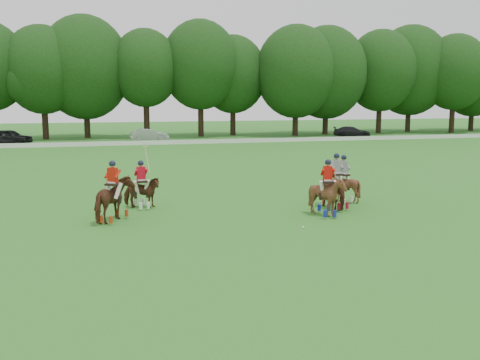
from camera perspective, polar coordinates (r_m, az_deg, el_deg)
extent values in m
plane|color=#287220|center=(18.83, 2.94, -6.14)|extent=(180.00, 180.00, 0.00)
cylinder|color=black|center=(66.15, -20.08, 6.11)|extent=(0.70, 0.70, 4.64)
ellipsoid|color=black|center=(66.18, -20.34, 10.98)|extent=(8.80, 8.80, 10.13)
cylinder|color=black|center=(66.92, -16.01, 6.19)|extent=(0.70, 0.70, 4.31)
ellipsoid|color=black|center=(66.95, -16.24, 11.46)|extent=(10.67, 10.67, 12.27)
cylinder|color=black|center=(65.60, -9.94, 6.76)|extent=(0.70, 0.70, 5.24)
ellipsoid|color=black|center=(65.65, -10.07, 11.68)|extent=(8.06, 8.06, 9.26)
cylinder|color=black|center=(66.73, -4.21, 6.88)|extent=(0.70, 0.70, 5.19)
ellipsoid|color=black|center=(66.80, -4.27, 12.16)|extent=(9.50, 9.50, 10.92)
cylinder|color=black|center=(69.03, -0.77, 6.67)|extent=(0.70, 0.70, 4.48)
ellipsoid|color=black|center=(69.04, -0.78, 11.21)|extent=(8.60, 8.60, 9.89)
cylinder|color=black|center=(68.57, 5.92, 6.50)|extent=(0.70, 0.70, 4.21)
ellipsoid|color=black|center=(68.59, 6.00, 11.43)|extent=(10.11, 10.11, 11.63)
cylinder|color=black|center=(71.60, 9.09, 6.48)|extent=(0.70, 0.70, 4.07)
ellipsoid|color=black|center=(71.61, 9.21, 11.24)|extent=(10.46, 10.46, 12.03)
cylinder|color=black|center=(75.30, 14.59, 6.69)|extent=(0.70, 0.70, 4.79)
ellipsoid|color=black|center=(75.34, 14.77, 11.21)|extent=(9.47, 9.47, 10.89)
cylinder|color=black|center=(79.40, 17.49, 6.54)|extent=(0.70, 0.70, 4.44)
ellipsoid|color=black|center=(79.44, 17.70, 11.07)|extent=(10.84, 10.84, 12.47)
cylinder|color=black|center=(79.47, 21.68, 6.47)|extent=(0.70, 0.70, 4.86)
ellipsoid|color=black|center=(79.50, 21.92, 10.64)|extent=(8.94, 8.94, 10.28)
cylinder|color=black|center=(85.15, 23.44, 6.16)|extent=(0.70, 0.70, 3.90)
ellipsoid|color=black|center=(85.14, 23.67, 9.81)|extent=(9.29, 9.29, 10.68)
cube|color=white|center=(55.80, -8.96, 3.97)|extent=(120.00, 0.10, 0.44)
imported|color=black|center=(60.66, -23.39, 4.27)|extent=(4.94, 3.25, 1.56)
imported|color=#9B9BA0|center=(60.21, -9.65, 4.75)|extent=(4.25, 1.71, 1.37)
imported|color=black|center=(66.98, 11.84, 5.05)|extent=(4.82, 3.31, 1.30)
imported|color=#442412|center=(21.56, -13.34, -2.09)|extent=(1.85, 2.24, 1.73)
cube|color=black|center=(21.45, -13.40, -0.42)|extent=(0.66, 0.71, 0.08)
cylinder|color=tan|center=(21.61, -14.08, -0.59)|extent=(0.13, 0.20, 1.29)
imported|color=#442412|center=(23.90, -10.46, -1.34)|extent=(1.54, 1.37, 1.39)
cube|color=black|center=(23.82, -10.49, -0.13)|extent=(0.52, 0.62, 0.08)
cylinder|color=tan|center=(23.76, -9.85, 2.10)|extent=(0.14, 0.77, 1.08)
imported|color=#442412|center=(22.27, 9.28, -1.72)|extent=(1.62, 1.74, 1.65)
cube|color=black|center=(22.17, 9.32, -0.18)|extent=(0.55, 0.64, 0.08)
cylinder|color=tan|center=(22.25, 10.07, -0.38)|extent=(0.07, 0.21, 1.29)
imported|color=#442412|center=(23.89, 10.17, -0.91)|extent=(1.16, 2.16, 1.74)
cube|color=black|center=(23.79, 10.21, 0.61)|extent=(0.50, 0.60, 0.08)
cylinder|color=tan|center=(23.65, 9.58, 0.39)|extent=(0.05, 0.21, 1.29)
imported|color=#442412|center=(25.43, 10.93, -0.64)|extent=(1.20, 1.35, 1.49)
cube|color=black|center=(25.35, 10.97, 0.57)|extent=(0.44, 0.56, 0.08)
cylinder|color=tan|center=(25.23, 10.35, 0.37)|extent=(0.03, 0.21, 1.29)
sphere|color=white|center=(20.21, 6.75, -5.01)|extent=(0.09, 0.09, 0.09)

